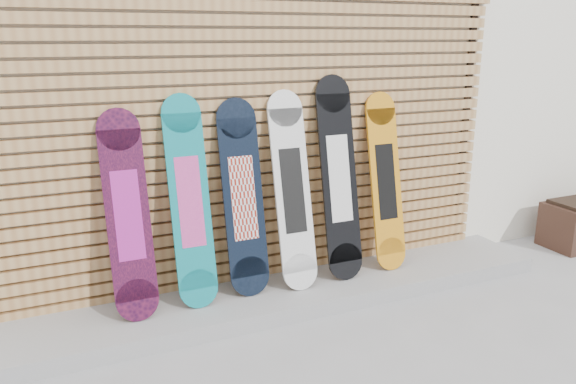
# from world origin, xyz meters

# --- Properties ---
(ground) EXTENTS (80.00, 80.00, 0.00)m
(ground) POSITION_xyz_m (0.00, 0.00, 0.00)
(ground) COLOR gray
(ground) RESTS_ON ground
(building) EXTENTS (12.00, 5.00, 3.60)m
(building) POSITION_xyz_m (0.50, 3.50, 1.80)
(building) COLOR white
(building) RESTS_ON ground
(concrete_step) EXTENTS (4.60, 0.70, 0.12)m
(concrete_step) POSITION_xyz_m (-0.15, 0.68, 0.06)
(concrete_step) COLOR gray
(concrete_step) RESTS_ON ground
(slat_wall) EXTENTS (4.26, 0.08, 2.29)m
(slat_wall) POSITION_xyz_m (-0.15, 0.97, 1.21)
(slat_wall) COLOR #A67645
(slat_wall) RESTS_ON ground
(snowboard_0) EXTENTS (0.29, 0.37, 1.40)m
(snowboard_0) POSITION_xyz_m (-1.13, 0.76, 0.82)
(snowboard_0) COLOR black
(snowboard_0) RESTS_ON concrete_step
(snowboard_1) EXTENTS (0.28, 0.35, 1.48)m
(snowboard_1) POSITION_xyz_m (-0.71, 0.77, 0.86)
(snowboard_1) COLOR #0D777F
(snowboard_1) RESTS_ON concrete_step
(snowboard_2) EXTENTS (0.30, 0.32, 1.43)m
(snowboard_2) POSITION_xyz_m (-0.31, 0.79, 0.83)
(snowboard_2) COLOR black
(snowboard_2) RESTS_ON concrete_step
(snowboard_3) EXTENTS (0.28, 0.37, 1.47)m
(snowboard_3) POSITION_xyz_m (0.07, 0.76, 0.85)
(snowboard_3) COLOR silver
(snowboard_3) RESTS_ON concrete_step
(snowboard_4) EXTENTS (0.29, 0.35, 1.57)m
(snowboard_4) POSITION_xyz_m (0.47, 0.77, 0.90)
(snowboard_4) COLOR black
(snowboard_4) RESTS_ON concrete_step
(snowboard_5) EXTENTS (0.27, 0.33, 1.42)m
(snowboard_5) POSITION_xyz_m (0.91, 0.78, 0.83)
(snowboard_5) COLOR orange
(snowboard_5) RESTS_ON concrete_step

